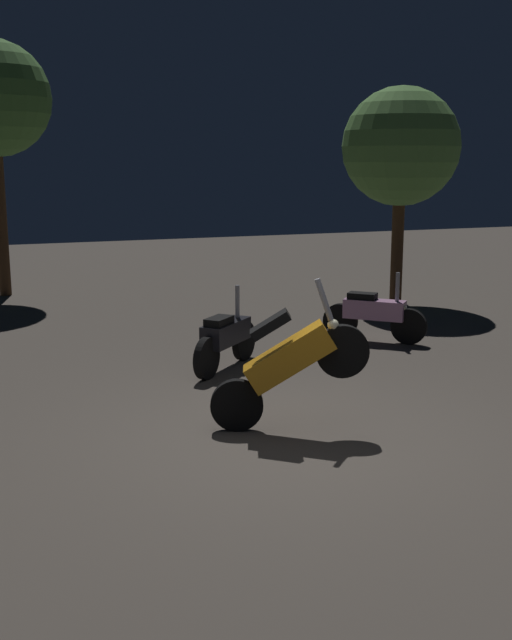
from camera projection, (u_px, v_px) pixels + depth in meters
name	position (u px, v px, depth m)	size (l,w,h in m)	color
ground_plane	(288.00, 438.00, 8.02)	(40.00, 40.00, 0.00)	#4C443D
motorcycle_orange_foreground	(289.00, 362.00, 8.09)	(1.60, 0.65, 1.63)	black
motorcycle_black_parked_left	(226.00, 338.00, 10.54)	(1.26, 1.23, 1.11)	black
motorcycle_pink_parked_right	(374.00, 314.00, 12.17)	(1.28, 1.21, 1.11)	black
tree_right_bg	(401.00, 148.00, 15.05)	(2.29, 2.29, 4.20)	#4C331E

